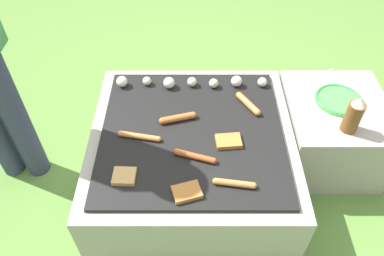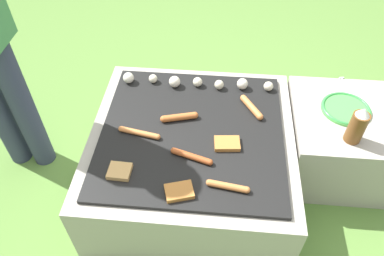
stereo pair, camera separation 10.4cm
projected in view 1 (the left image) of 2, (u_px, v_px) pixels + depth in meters
ground_plane at (192, 179)px, 1.95m from camera, size 14.00×14.00×0.00m
grill at (192, 157)px, 1.82m from camera, size 0.93×0.93×0.37m
side_ledge at (330, 131)px, 1.94m from camera, size 0.48×0.54×0.37m
sausage_front_center at (235, 183)px, 1.47m from camera, size 0.17×0.05×0.03m
sausage_mid_left at (178, 118)px, 1.72m from camera, size 0.17×0.07×0.03m
sausage_back_right at (195, 156)px, 1.57m from camera, size 0.18×0.08×0.03m
sausage_back_left at (248, 104)px, 1.79m from camera, size 0.11×0.15×0.03m
sausage_front_left at (139, 136)px, 1.65m from camera, size 0.20×0.06×0.03m
bread_slice_left at (187, 192)px, 1.45m from camera, size 0.13×0.11×0.02m
bread_slice_center at (124, 176)px, 1.50m from camera, size 0.09×0.09×0.02m
bread_slice_right at (228, 141)px, 1.63m from camera, size 0.12×0.09×0.02m
mushroom_row at (189, 82)px, 1.88m from camera, size 0.76×0.07×0.06m
plate_colorful at (339, 99)px, 1.82m from camera, size 0.23×0.23×0.02m
condiment_bottle at (353, 115)px, 1.63m from camera, size 0.07×0.07×0.19m
fork_utensil at (336, 78)px, 1.94m from camera, size 0.04×0.17×0.01m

